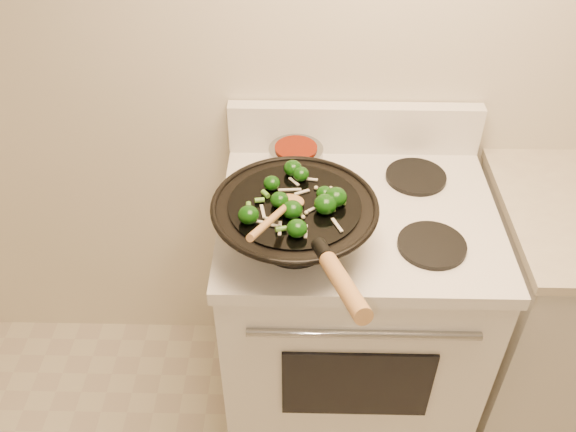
{
  "coord_description": "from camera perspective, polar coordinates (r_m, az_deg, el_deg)",
  "views": [
    {
      "loc": [
        -0.25,
        -0.15,
        2.01
      ],
      "look_at": [
        -0.28,
        1.0,
        1.03
      ],
      "focal_mm": 38.0,
      "sensor_mm": 36.0,
      "label": 1
    }
  ],
  "objects": [
    {
      "name": "saucepan",
      "position": [
        1.8,
        0.72,
        5.19
      ],
      "size": [
        0.16,
        0.25,
        0.09
      ],
      "color": "#919499",
      "rests_on": "stove"
    },
    {
      "name": "stove",
      "position": [
        2.04,
        5.69,
        -9.09
      ],
      "size": [
        0.78,
        0.67,
        1.08
      ],
      "color": "white",
      "rests_on": "ground"
    },
    {
      "name": "wooden_spoon",
      "position": [
        1.43,
        -0.72,
        0.48
      ],
      "size": [
        0.13,
        0.3,
        0.13
      ],
      "color": "#A77541",
      "rests_on": "wok"
    },
    {
      "name": "wok",
      "position": [
        1.54,
        0.67,
        -0.56
      ],
      "size": [
        0.42,
        0.69,
        0.27
      ],
      "color": "black",
      "rests_on": "stove"
    },
    {
      "name": "stirfry",
      "position": [
        1.5,
        1.08,
        1.56
      ],
      "size": [
        0.26,
        0.29,
        0.05
      ],
      "color": "#0D3808",
      "rests_on": "wok"
    }
  ]
}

